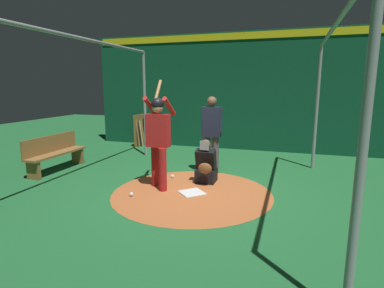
% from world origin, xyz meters
% --- Properties ---
extents(ground_plane, '(25.45, 25.45, 0.00)m').
position_xyz_m(ground_plane, '(0.00, 0.00, 0.00)').
color(ground_plane, '#216633').
extents(dirt_circle, '(3.02, 3.02, 0.01)m').
position_xyz_m(dirt_circle, '(0.00, 0.00, 0.00)').
color(dirt_circle, '#B76033').
rests_on(dirt_circle, ground).
extents(home_plate, '(0.59, 0.59, 0.01)m').
position_xyz_m(home_plate, '(0.00, 0.00, 0.01)').
color(home_plate, white).
rests_on(home_plate, dirt_circle).
extents(batter, '(0.68, 0.49, 2.12)m').
position_xyz_m(batter, '(-0.10, -0.72, 1.09)').
color(batter, maroon).
rests_on(batter, ground).
extents(catcher, '(0.58, 0.40, 0.92)m').
position_xyz_m(catcher, '(-0.71, 0.07, 0.36)').
color(catcher, black).
rests_on(catcher, ground).
extents(umpire, '(0.22, 0.49, 1.77)m').
position_xyz_m(umpire, '(-1.45, -0.01, 1.00)').
color(umpire, '#4C4C51').
rests_on(umpire, ground).
extents(back_wall, '(0.22, 9.45, 3.61)m').
position_xyz_m(back_wall, '(-4.43, 0.00, 1.82)').
color(back_wall, '#0F472D').
rests_on(back_wall, ground).
extents(cage_frame, '(5.38, 4.61, 2.94)m').
position_xyz_m(cage_frame, '(0.00, 0.00, 2.05)').
color(cage_frame, gray).
rests_on(cage_frame, ground).
extents(bat_rack, '(1.18, 0.20, 1.05)m').
position_xyz_m(bat_rack, '(-4.18, -3.12, 0.49)').
color(bat_rack, olive).
rests_on(bat_rack, ground).
extents(bench, '(1.70, 0.36, 0.85)m').
position_xyz_m(bench, '(-0.49, -3.58, 0.44)').
color(bench, olive).
rests_on(bench, ground).
extents(baseball_0, '(0.07, 0.07, 0.07)m').
position_xyz_m(baseball_0, '(0.51, -1.01, 0.04)').
color(baseball_0, white).
rests_on(baseball_0, dirt_circle).
extents(baseball_1, '(0.07, 0.07, 0.07)m').
position_xyz_m(baseball_1, '(-0.78, -0.71, 0.04)').
color(baseball_1, white).
rests_on(baseball_1, dirt_circle).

